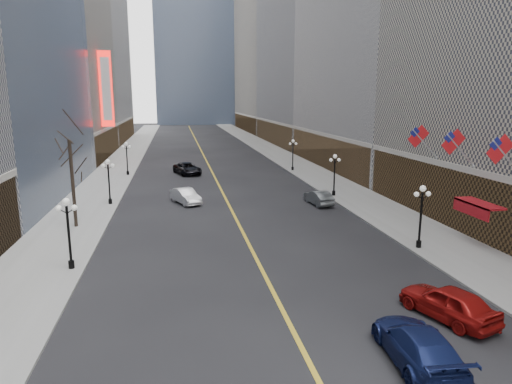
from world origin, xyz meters
name	(u,v)px	position (x,y,z in m)	size (l,w,h in m)	color
sidewalk_east	(300,166)	(14.00, 70.00, 0.07)	(6.00, 230.00, 0.15)	gray
sidewalk_west	(115,171)	(-14.00, 70.00, 0.07)	(6.00, 230.00, 0.15)	gray
lane_line	(206,160)	(0.00, 80.00, 0.01)	(0.25, 200.00, 0.02)	gold
bldg_east_c	(327,37)	(29.88, 106.00, 24.18)	(26.60, 40.60, 48.80)	gray
bldg_east_d	(284,31)	(29.90, 149.00, 31.17)	(26.60, 46.60, 62.80)	#A9A08C
bldg_west_c	(19,8)	(-29.88, 87.00, 25.19)	(26.60, 30.60, 50.80)	#A9A08C
streetlamp_east_1	(421,210)	(11.80, 30.00, 2.90)	(1.26, 0.44, 4.52)	black
streetlamp_east_2	(335,170)	(11.80, 48.00, 2.90)	(1.26, 0.44, 4.52)	black
streetlamp_east_3	(293,152)	(11.80, 66.00, 2.90)	(1.26, 0.44, 4.52)	black
streetlamp_west_1	(68,226)	(-11.80, 30.00, 2.90)	(1.26, 0.44, 4.52)	black
streetlamp_west_2	(109,177)	(-11.80, 48.00, 2.90)	(1.26, 0.44, 4.52)	black
streetlamp_west_3	(127,155)	(-11.80, 66.00, 2.90)	(1.26, 0.44, 4.52)	black
flag_3	(502,152)	(15.31, 27.00, 7.29)	(2.87, 0.12, 2.87)	#B2B2B7
flag_4	(455,144)	(15.31, 32.00, 7.29)	(2.87, 0.12, 2.87)	#B2B2B7
flag_5	(420,138)	(15.31, 37.00, 7.29)	(2.87, 0.12, 2.87)	#B2B2B7
awning_c	(477,205)	(16.11, 30.00, 3.08)	(1.40, 4.00, 0.93)	maroon
theatre_marquee	(106,89)	(-15.88, 80.00, 12.00)	(2.00, 0.55, 12.00)	red
tree_west_far	(70,153)	(-13.50, 40.00, 6.24)	(3.60, 3.60, 7.92)	#2D231C
car_nb_mid	(186,196)	(-4.27, 47.52, 0.77)	(1.62, 4.65, 1.53)	silver
car_nb_far	(187,169)	(-3.59, 65.82, 0.82)	(2.72, 5.90, 1.64)	black
car_sb_near	(418,345)	(4.31, 16.77, 0.82)	(2.28, 5.62, 1.63)	navy
car_sb_mid	(448,302)	(7.78, 20.11, 0.85)	(2.01, 4.99, 1.70)	maroon
car_sb_far	(319,198)	(9.00, 44.66, 0.73)	(1.54, 4.42, 1.45)	#515659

